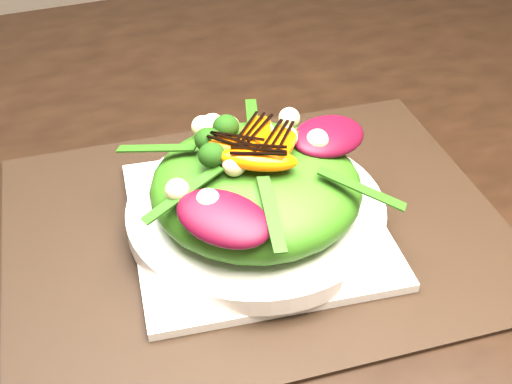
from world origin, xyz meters
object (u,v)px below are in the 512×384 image
object	(u,v)px
dining_table	(273,149)
lettuce_mound	(256,187)
plate_base	(256,223)
orange_segment	(231,142)
salad_bowl	(256,212)
placemat	(256,228)

from	to	relation	value
dining_table	lettuce_mound	xyz separation A→B (m)	(-0.08, -0.14, 0.07)
plate_base	orange_segment	distance (m)	0.09
salad_bowl	lettuce_mound	bearing A→B (deg)	-90.00
dining_table	orange_segment	size ratio (longest dim) A/B	23.70
dining_table	plate_base	world-z (taller)	dining_table
placemat	lettuce_mound	world-z (taller)	lettuce_mound
salad_bowl	placemat	bearing A→B (deg)	-63.43
plate_base	salad_bowl	world-z (taller)	salad_bowl
salad_bowl	lettuce_mound	world-z (taller)	lettuce_mound
placemat	dining_table	bearing A→B (deg)	62.37
lettuce_mound	salad_bowl	bearing A→B (deg)	90.00
salad_bowl	lettuce_mound	distance (m)	0.03
placemat	orange_segment	size ratio (longest dim) A/B	6.95
plate_base	salad_bowl	bearing A→B (deg)	90.00
lettuce_mound	orange_segment	distance (m)	0.05
placemat	lettuce_mound	distance (m)	0.05
dining_table	placemat	distance (m)	0.16
plate_base	salad_bowl	xyz separation A→B (m)	(0.00, 0.00, 0.01)
dining_table	salad_bowl	distance (m)	0.17
dining_table	salad_bowl	bearing A→B (deg)	-117.63
plate_base	salad_bowl	distance (m)	0.01
salad_bowl	orange_segment	world-z (taller)	orange_segment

